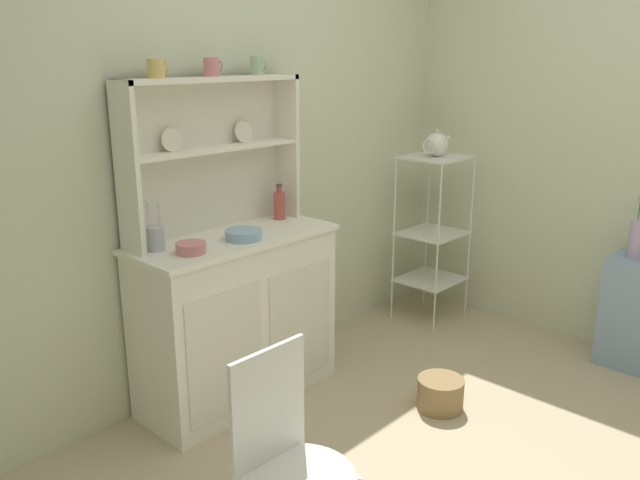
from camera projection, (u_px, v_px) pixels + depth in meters
The scene contains 16 objects.
ground_plane at pixel (509, 479), 2.74m from camera, with size 3.84×3.84×0.00m, color tan.
wall_back at pixel (247, 146), 3.46m from camera, with size 3.84×0.05×2.50m, color beige.
hutch_cabinet at pixel (237, 316), 3.29m from camera, with size 1.05×0.45×0.86m.
hutch_shelf_unit at pixel (209, 144), 3.16m from camera, with size 0.98×0.18×0.75m.
bakers_rack at pixel (433, 222), 4.24m from camera, with size 0.40×0.36×1.09m.
wire_chair at pixel (286, 453), 2.04m from camera, with size 0.36×0.36×0.85m.
floor_basket at pixel (440, 394), 3.26m from camera, with size 0.23×0.23×0.16m, color #93754C.
cup_gold_0 at pixel (156, 69), 2.82m from camera, with size 0.09×0.08×0.08m.
cup_rose_1 at pixel (212, 67), 3.03m from camera, with size 0.09×0.07×0.09m.
cup_sage_2 at pixel (257, 66), 3.23m from camera, with size 0.08×0.07×0.09m.
bowl_mixing_large at pixel (191, 248), 2.90m from camera, with size 0.14×0.14×0.05m, color #D17A84.
bowl_floral_medium at pixel (244, 235), 3.11m from camera, with size 0.18×0.18×0.05m, color #8EB2D1.
jam_bottle at pixel (279, 205), 3.48m from camera, with size 0.06×0.06×0.19m.
utensil_jar at pixel (156, 238), 2.93m from camera, with size 0.08×0.08×0.24m.
porcelain_teapot at pixel (436, 145), 4.09m from camera, with size 0.24×0.15×0.17m.
flower_vase at pixel (638, 237), 3.57m from camera, with size 0.09×0.09×0.38m.
Camera 1 is at (-2.26, -1.03, 1.73)m, focal length 36.51 mm.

